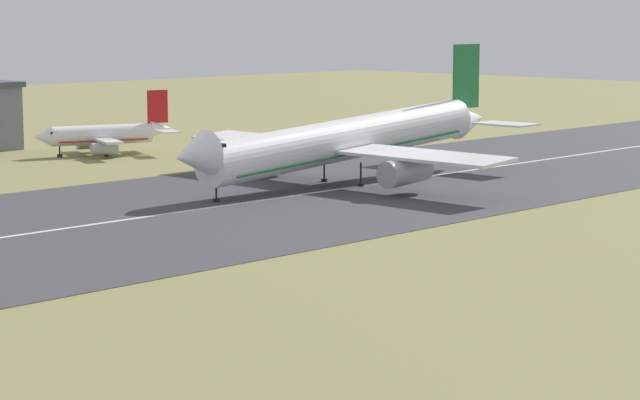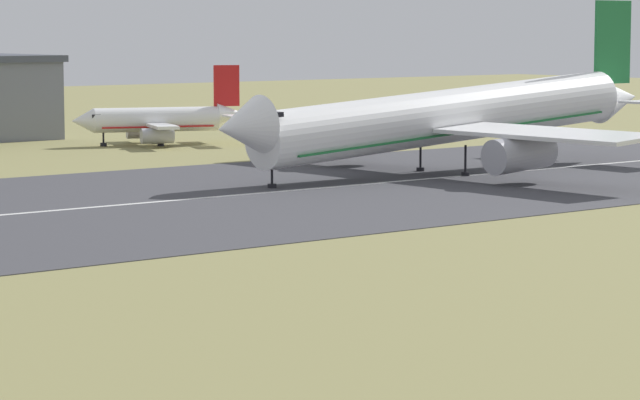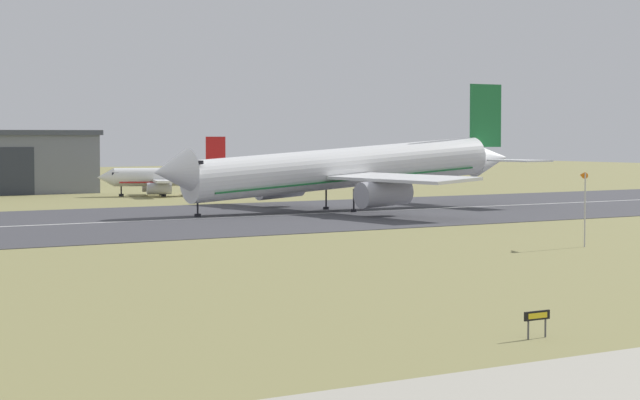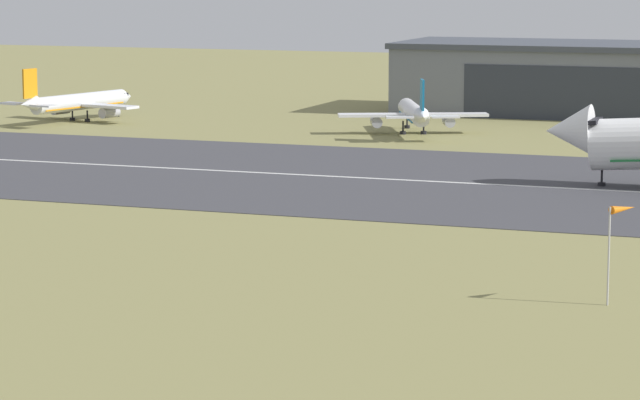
# 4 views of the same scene
# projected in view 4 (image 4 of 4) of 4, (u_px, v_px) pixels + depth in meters

# --- Properties ---
(ground_plane) EXTENTS (604.47, 604.47, 0.00)m
(ground_plane) POSITION_uv_depth(u_px,v_px,m) (128.00, 300.00, 107.08)
(ground_plane) COLOR olive
(runway_strip) EXTENTS (364.47, 54.14, 0.06)m
(runway_strip) POSITION_uv_depth(u_px,v_px,m) (399.00, 180.00, 166.96)
(runway_strip) COLOR #3D3D42
(runway_strip) RESTS_ON ground_plane
(runway_centreline) EXTENTS (328.02, 0.70, 0.01)m
(runway_centreline) POSITION_uv_depth(u_px,v_px,m) (399.00, 180.00, 166.95)
(runway_centreline) COLOR silver
(runway_centreline) RESTS_ON runway_strip
(hangar_building) EXTENTS (62.84, 25.11, 11.33)m
(hangar_building) POSITION_uv_depth(u_px,v_px,m) (597.00, 79.00, 240.32)
(hangar_building) COLOR slate
(hangar_building) RESTS_ON ground_plane
(airplane_parked_centre) EXTENTS (20.50, 23.27, 8.45)m
(airplane_parked_centre) POSITION_uv_depth(u_px,v_px,m) (414.00, 113.00, 212.02)
(airplane_parked_centre) COLOR white
(airplane_parked_centre) RESTS_ON ground_plane
(airplane_parked_east) EXTENTS (20.53, 24.80, 8.59)m
(airplane_parked_east) POSITION_uv_depth(u_px,v_px,m) (79.00, 102.00, 229.91)
(airplane_parked_east) COLOR silver
(airplane_parked_east) RESTS_ON ground_plane
(windsock_pole) EXTENTS (1.79, 2.31, 6.99)m
(windsock_pole) POSITION_uv_depth(u_px,v_px,m) (621.00, 215.00, 105.14)
(windsock_pole) COLOR #B7B7BC
(windsock_pole) RESTS_ON ground_plane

